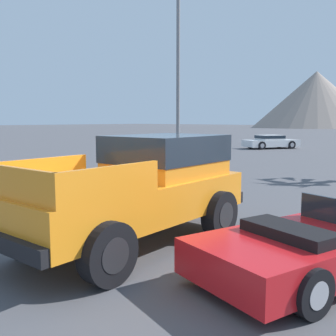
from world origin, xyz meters
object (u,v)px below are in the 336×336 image
red_convertible_car (320,245)px  parked_car_white (270,142)px  street_lamp_post (178,56)px  orange_pickup_truck (146,183)px

red_convertible_car → parked_car_white: (-12.50, 24.10, 0.15)m
red_convertible_car → parked_car_white: 27.15m
parked_car_white → street_lamp_post: bearing=-43.3°
orange_pickup_truck → red_convertible_car: orange_pickup_truck is taller
orange_pickup_truck → street_lamp_post: bearing=122.8°
street_lamp_post → red_convertible_car: bearing=-37.5°
red_convertible_car → orange_pickup_truck: bearing=-152.3°
parked_car_white → street_lamp_post: street_lamp_post is taller
orange_pickup_truck → parked_car_white: (-9.37, 24.71, -0.58)m
orange_pickup_truck → parked_car_white: orange_pickup_truck is taller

